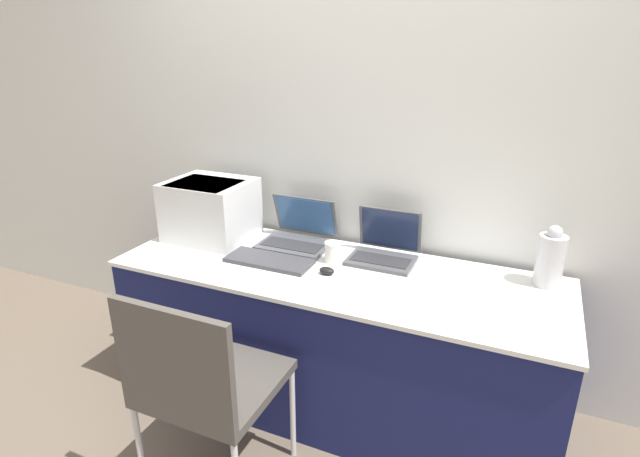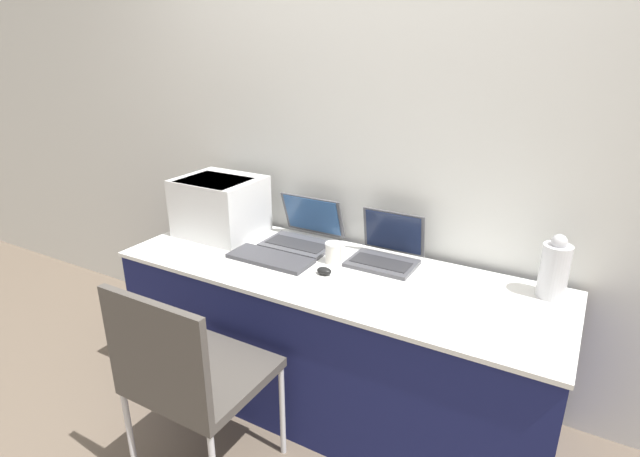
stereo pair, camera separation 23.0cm
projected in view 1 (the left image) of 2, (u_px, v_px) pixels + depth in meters
name	position (u px, v px, depth m)	size (l,w,h in m)	color
ground_plane	(305.00, 445.00, 2.26)	(14.00, 14.00, 0.00)	#6B5B4C
wall_back	(368.00, 132.00, 2.46)	(8.00, 0.05, 2.60)	silver
table	(334.00, 338.00, 2.43)	(2.06, 0.70, 0.73)	#191E51
printer	(210.00, 208.00, 2.62)	(0.42, 0.36, 0.31)	silver
laptop_left	(298.00, 234.00, 2.58)	(0.35, 0.31, 0.23)	#4C4C51
laptop_right	(384.00, 249.00, 2.40)	(0.31, 0.26, 0.23)	#4C4C51
external_keyboard	(269.00, 261.00, 2.38)	(0.42, 0.17, 0.02)	#3D3D42
coffee_cup	(333.00, 252.00, 2.37)	(0.08, 0.08, 0.10)	white
mouse	(327.00, 271.00, 2.26)	(0.07, 0.05, 0.03)	black
metal_pitcher	(550.00, 259.00, 2.12)	(0.11, 0.11, 0.27)	silver
chair	(202.00, 380.00, 1.85)	(0.47, 0.47, 0.91)	#4C4742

